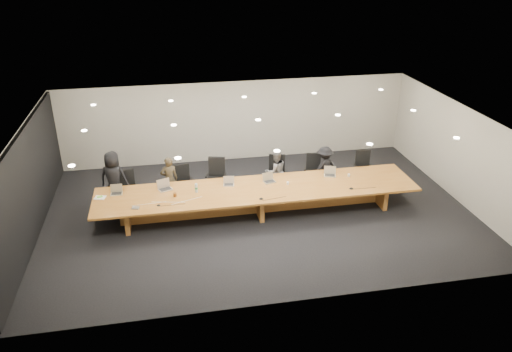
{
  "coord_description": "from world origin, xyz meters",
  "views": [
    {
      "loc": [
        -2.4,
        -12.27,
        6.98
      ],
      "look_at": [
        0.0,
        0.3,
        1.0
      ],
      "focal_mm": 35.0,
      "sensor_mm": 36.0,
      "label": 1
    }
  ],
  "objects_px": {
    "laptop_b": "(165,185)",
    "laptop_a": "(116,190)",
    "mic_right": "(351,188)",
    "person_b": "(169,179)",
    "chair_mid_left": "(216,177)",
    "water_bottle": "(196,188)",
    "conference_table": "(258,196)",
    "person_a": "(114,178)",
    "chair_far_left": "(129,188)",
    "chair_left": "(184,182)",
    "person_c": "(276,171)",
    "laptop_d": "(270,178)",
    "paper_cup_near": "(288,183)",
    "mic_left": "(159,205)",
    "chair_far_right": "(363,168)",
    "chair_right": "(313,171)",
    "laptop_e": "(330,172)",
    "person_d": "(324,168)",
    "av_box": "(136,208)",
    "paper_cup_far": "(349,175)",
    "mic_center": "(261,198)",
    "chair_mid_right": "(277,174)",
    "amber_mug": "(175,195)"
  },
  "relations": [
    {
      "from": "chair_mid_right",
      "to": "laptop_b",
      "type": "distance_m",
      "value": 3.46
    },
    {
      "from": "person_d",
      "to": "av_box",
      "type": "relative_size",
      "value": 7.5
    },
    {
      "from": "laptop_d",
      "to": "conference_table",
      "type": "bearing_deg",
      "value": -154.14
    },
    {
      "from": "conference_table",
      "to": "laptop_b",
      "type": "distance_m",
      "value": 2.61
    },
    {
      "from": "laptop_a",
      "to": "mic_right",
      "type": "distance_m",
      "value": 6.51
    },
    {
      "from": "amber_mug",
      "to": "paper_cup_far",
      "type": "height_order",
      "value": "amber_mug"
    },
    {
      "from": "person_b",
      "to": "paper_cup_far",
      "type": "xyz_separation_m",
      "value": [
        5.2,
        -0.92,
        0.09
      ]
    },
    {
      "from": "chair_mid_left",
      "to": "chair_far_left",
      "type": "bearing_deg",
      "value": -165.69
    },
    {
      "from": "chair_far_left",
      "to": "laptop_a",
      "type": "distance_m",
      "value": 0.97
    },
    {
      "from": "chair_far_right",
      "to": "water_bottle",
      "type": "bearing_deg",
      "value": -157.4
    },
    {
      "from": "person_c",
      "to": "chair_right",
      "type": "bearing_deg",
      "value": 177.19
    },
    {
      "from": "chair_mid_right",
      "to": "person_d",
      "type": "distance_m",
      "value": 1.51
    },
    {
      "from": "laptop_a",
      "to": "chair_left",
      "type": "bearing_deg",
      "value": 26.94
    },
    {
      "from": "chair_right",
      "to": "paper_cup_far",
      "type": "bearing_deg",
      "value": -36.82
    },
    {
      "from": "chair_far_right",
      "to": "person_c",
      "type": "xyz_separation_m",
      "value": [
        -2.87,
        -0.08,
        0.15
      ]
    },
    {
      "from": "laptop_e",
      "to": "amber_mug",
      "type": "bearing_deg",
      "value": -157.58
    },
    {
      "from": "person_a",
      "to": "person_d",
      "type": "xyz_separation_m",
      "value": [
        6.32,
        -0.12,
        -0.14
      ]
    },
    {
      "from": "person_b",
      "to": "water_bottle",
      "type": "relative_size",
      "value": 5.66
    },
    {
      "from": "person_b",
      "to": "laptop_b",
      "type": "distance_m",
      "value": 0.82
    },
    {
      "from": "laptop_e",
      "to": "paper_cup_far",
      "type": "relative_size",
      "value": 4.07
    },
    {
      "from": "laptop_d",
      "to": "chair_far_right",
      "type": "bearing_deg",
      "value": 0.59
    },
    {
      "from": "conference_table",
      "to": "person_c",
      "type": "distance_m",
      "value": 1.4
    },
    {
      "from": "paper_cup_near",
      "to": "mic_left",
      "type": "distance_m",
      "value": 3.68
    },
    {
      "from": "chair_far_left",
      "to": "laptop_e",
      "type": "xyz_separation_m",
      "value": [
        5.85,
        -0.82,
        0.38
      ]
    },
    {
      "from": "person_c",
      "to": "av_box",
      "type": "distance_m",
      "value": 4.45
    },
    {
      "from": "conference_table",
      "to": "av_box",
      "type": "distance_m",
      "value": 3.39
    },
    {
      "from": "laptop_b",
      "to": "av_box",
      "type": "height_order",
      "value": "laptop_b"
    },
    {
      "from": "laptop_d",
      "to": "paper_cup_far",
      "type": "distance_m",
      "value": 2.37
    },
    {
      "from": "chair_far_left",
      "to": "chair_mid_right",
      "type": "xyz_separation_m",
      "value": [
        4.41,
        -0.07,
        0.08
      ]
    },
    {
      "from": "chair_mid_left",
      "to": "conference_table",
      "type": "bearing_deg",
      "value": -36.75
    },
    {
      "from": "paper_cup_far",
      "to": "chair_far_left",
      "type": "bearing_deg",
      "value": 171.26
    },
    {
      "from": "water_bottle",
      "to": "paper_cup_far",
      "type": "relative_size",
      "value": 2.94
    },
    {
      "from": "laptop_b",
      "to": "laptop_a",
      "type": "bearing_deg",
      "value": 158.72
    },
    {
      "from": "chair_left",
      "to": "person_c",
      "type": "distance_m",
      "value": 2.78
    },
    {
      "from": "chair_mid_right",
      "to": "person_a",
      "type": "bearing_deg",
      "value": -166.86
    },
    {
      "from": "chair_right",
      "to": "paper_cup_far",
      "type": "height_order",
      "value": "chair_right"
    },
    {
      "from": "mic_center",
      "to": "chair_mid_right",
      "type": "bearing_deg",
      "value": 65.07
    },
    {
      "from": "mic_left",
      "to": "laptop_e",
      "type": "bearing_deg",
      "value": 10.37
    },
    {
      "from": "laptop_e",
      "to": "conference_table",
      "type": "bearing_deg",
      "value": -152.88
    },
    {
      "from": "person_a",
      "to": "chair_mid_left",
      "type": "bearing_deg",
      "value": -165.28
    },
    {
      "from": "chair_far_left",
      "to": "chair_mid_left",
      "type": "relative_size",
      "value": 0.85
    },
    {
      "from": "chair_mid_left",
      "to": "person_a",
      "type": "bearing_deg",
      "value": -166.27
    },
    {
      "from": "chair_right",
      "to": "mic_left",
      "type": "bearing_deg",
      "value": -142.28
    },
    {
      "from": "person_d",
      "to": "mic_center",
      "type": "height_order",
      "value": "person_d"
    },
    {
      "from": "mic_left",
      "to": "mic_center",
      "type": "bearing_deg",
      "value": -3.03
    },
    {
      "from": "chair_mid_left",
      "to": "water_bottle",
      "type": "height_order",
      "value": "chair_mid_left"
    },
    {
      "from": "laptop_b",
      "to": "mic_right",
      "type": "distance_m",
      "value": 5.2
    },
    {
      "from": "mic_right",
      "to": "laptop_d",
      "type": "bearing_deg",
      "value": 158.54
    },
    {
      "from": "laptop_e",
      "to": "mic_right",
      "type": "relative_size",
      "value": 2.67
    },
    {
      "from": "chair_mid_left",
      "to": "laptop_a",
      "type": "bearing_deg",
      "value": -148.94
    }
  ]
}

